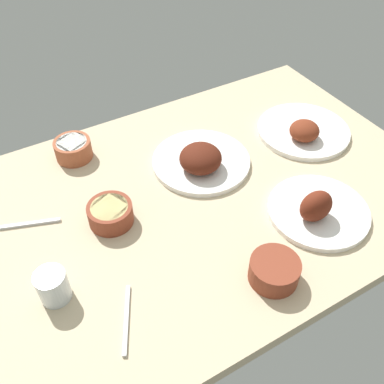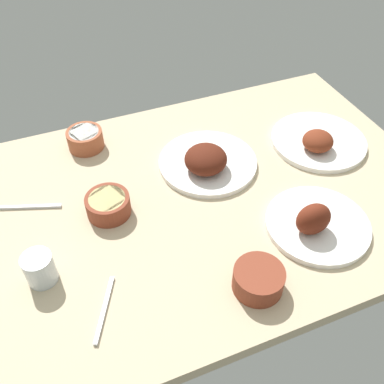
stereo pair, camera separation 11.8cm
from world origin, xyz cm
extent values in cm
cube|color=#C6B28E|center=(0.00, 0.00, 2.00)|extent=(140.00, 90.00, 4.00)
cylinder|color=white|center=(26.25, -22.11, 4.80)|extent=(27.02, 27.02, 1.60)
ellipsoid|color=#602314|center=(23.02, -23.43, 9.66)|extent=(9.13, 6.58, 8.82)
cylinder|color=white|center=(9.52, 11.01, 4.80)|extent=(29.40, 29.40, 1.60)
ellipsoid|color=#511E11|center=(7.48, 8.02, 9.07)|extent=(12.38, 12.20, 7.55)
cylinder|color=white|center=(46.22, 7.48, 4.80)|extent=(29.76, 29.76, 1.60)
ellipsoid|color=maroon|center=(42.78, 3.83, 8.38)|extent=(9.33, 9.16, 6.05)
cylinder|color=brown|center=(-22.74, 3.02, 6.76)|extent=(11.78, 11.78, 5.52)
cylinder|color=#D6BC70|center=(-22.74, 3.02, 9.02)|extent=(9.66, 9.66, 1.00)
cylinder|color=#A35133|center=(-22.46, 32.99, 6.97)|extent=(11.02, 11.02, 5.94)
cylinder|color=white|center=(-22.46, 32.99, 9.44)|extent=(9.04, 9.04, 1.00)
cylinder|color=brown|center=(3.17, -32.42, 6.86)|extent=(11.76, 11.76, 5.72)
cylinder|color=brown|center=(3.17, -32.42, 9.22)|extent=(9.64, 9.64, 1.00)
cylinder|color=silver|center=(-42.28, -11.83, 8.01)|extent=(7.02, 7.02, 8.03)
cube|color=silver|center=(-42.37, 12.61, 4.40)|extent=(16.24, 6.40, 0.80)
cube|color=silver|center=(-30.99, -25.25, 4.40)|extent=(8.29, 15.22, 0.80)
camera|label=1|loc=(-41.84, -72.44, 89.71)|focal=40.23mm
camera|label=2|loc=(-31.21, -77.61, 89.71)|focal=40.23mm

